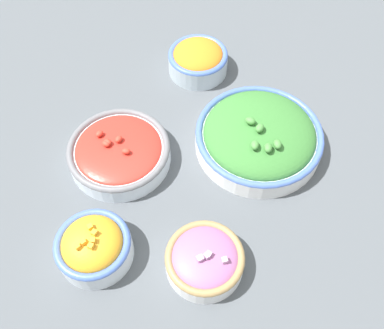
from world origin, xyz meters
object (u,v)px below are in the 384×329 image
at_px(bowl_broccoli, 259,136).
at_px(bowl_carrots, 198,59).
at_px(bowl_cherry_tomatoes, 119,152).
at_px(bowl_squash, 94,246).
at_px(bowl_red_onion, 205,259).

xyz_separation_m(bowl_broccoli, bowl_carrots, (0.10, 0.20, 0.00)).
height_order(bowl_cherry_tomatoes, bowl_broccoli, bowl_broccoli).
bearing_deg(bowl_cherry_tomatoes, bowl_squash, -150.96).
relative_size(bowl_red_onion, bowl_squash, 1.03).
height_order(bowl_red_onion, bowl_carrots, bowl_carrots).
xyz_separation_m(bowl_cherry_tomatoes, bowl_carrots, (0.27, 0.02, 0.01)).
bearing_deg(bowl_cherry_tomatoes, bowl_broccoli, -47.28).
relative_size(bowl_red_onion, bowl_carrots, 0.98).
bearing_deg(bowl_red_onion, bowl_cherry_tomatoes, 72.05).
relative_size(bowl_cherry_tomatoes, bowl_squash, 1.55).
distance_m(bowl_red_onion, bowl_squash, 0.17).
bearing_deg(bowl_cherry_tomatoes, bowl_carrots, 3.88).
height_order(bowl_red_onion, bowl_squash, bowl_squash).
xyz_separation_m(bowl_red_onion, bowl_squash, (-0.08, 0.15, 0.01)).
bearing_deg(bowl_carrots, bowl_cherry_tomatoes, -176.12).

